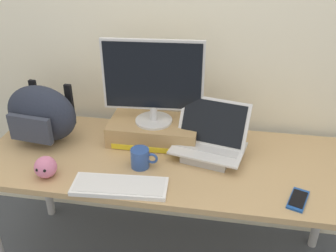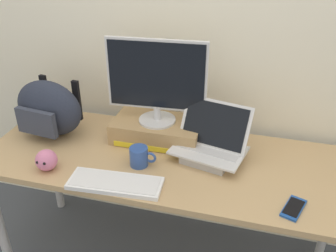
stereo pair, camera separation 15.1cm
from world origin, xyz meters
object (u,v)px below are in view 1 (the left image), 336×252
object	(u,v)px
desktop_monitor	(153,81)
messenger_backpack	(41,114)
open_laptop	(209,146)
toner_box_yellow	(154,131)
external_keyboard	(120,186)
cell_phone	(298,200)
plush_toy	(46,167)
coffee_mug	(141,158)

from	to	relation	value
desktop_monitor	messenger_backpack	distance (m)	0.60
open_laptop	toner_box_yellow	bearing A→B (deg)	173.02
external_keyboard	cell_phone	size ratio (longest dim) A/B	2.67
desktop_monitor	plush_toy	size ratio (longest dim) A/B	4.90
messenger_backpack	plush_toy	bearing A→B (deg)	-57.03
coffee_mug	cell_phone	world-z (taller)	coffee_mug
plush_toy	cell_phone	bearing A→B (deg)	0.87
desktop_monitor	open_laptop	world-z (taller)	desktop_monitor
coffee_mug	plush_toy	xyz separation A→B (m)	(-0.40, -0.15, 0.00)
open_laptop	plush_toy	world-z (taller)	open_laptop
coffee_mug	desktop_monitor	bearing A→B (deg)	86.90
toner_box_yellow	open_laptop	xyz separation A→B (m)	(0.29, -0.10, 0.00)
desktop_monitor	open_laptop	size ratio (longest dim) A/B	1.29
desktop_monitor	cell_phone	size ratio (longest dim) A/B	3.12
messenger_backpack	coffee_mug	size ratio (longest dim) A/B	3.08
open_laptop	desktop_monitor	bearing A→B (deg)	173.21
toner_box_yellow	plush_toy	bearing A→B (deg)	-136.55
toner_box_yellow	plush_toy	xyz separation A→B (m)	(-0.42, -0.39, -0.00)
plush_toy	desktop_monitor	bearing A→B (deg)	43.36
desktop_monitor	coffee_mug	xyz separation A→B (m)	(-0.01, -0.25, -0.28)
plush_toy	coffee_mug	bearing A→B (deg)	19.80
desktop_monitor	plush_toy	world-z (taller)	desktop_monitor
cell_phone	plush_toy	size ratio (longest dim) A/B	1.57
coffee_mug	external_keyboard	bearing A→B (deg)	-107.12
cell_phone	coffee_mug	bearing A→B (deg)	-171.08
open_laptop	coffee_mug	distance (m)	0.34
messenger_backpack	desktop_monitor	bearing A→B (deg)	15.90
open_laptop	external_keyboard	world-z (taller)	open_laptop
coffee_mug	cell_phone	size ratio (longest dim) A/B	0.81
desktop_monitor	cell_phone	bearing A→B (deg)	-33.00
external_keyboard	open_laptop	bearing A→B (deg)	37.35
messenger_backpack	toner_box_yellow	bearing A→B (deg)	16.01
desktop_monitor	coffee_mug	size ratio (longest dim) A/B	3.84
toner_box_yellow	external_keyboard	size ratio (longest dim) A/B	1.08
coffee_mug	cell_phone	distance (m)	0.71
messenger_backpack	plush_toy	xyz separation A→B (m)	(0.15, -0.30, -0.10)
messenger_backpack	coffee_mug	bearing A→B (deg)	-9.14
external_keyboard	coffee_mug	xyz separation A→B (m)	(0.05, 0.17, 0.04)
desktop_monitor	coffee_mug	world-z (taller)	desktop_monitor
cell_phone	plush_toy	bearing A→B (deg)	-159.82
external_keyboard	coffee_mug	bearing A→B (deg)	68.69
cell_phone	toner_box_yellow	bearing A→B (deg)	170.50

